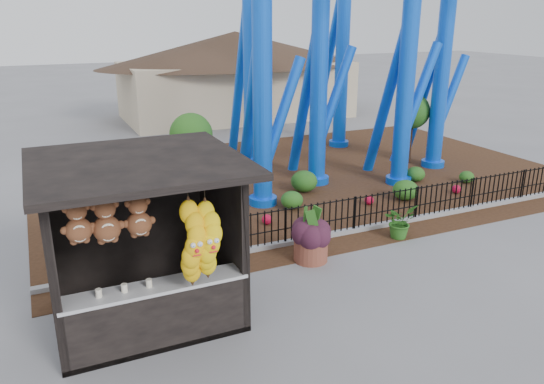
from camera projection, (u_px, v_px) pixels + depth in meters
name	position (u px, v px, depth m)	size (l,w,h in m)	color
ground	(316.00, 311.00, 10.21)	(120.00, 120.00, 0.00)	slate
mulch_bed	(305.00, 177.00, 18.69)	(18.00, 12.00, 0.02)	#331E11
curb	(392.00, 223.00, 14.36)	(18.00, 0.18, 0.12)	gray
prize_booth	(144.00, 248.00, 9.35)	(3.50, 3.40, 3.12)	black
picket_fence	(420.00, 203.00, 14.57)	(12.20, 0.06, 1.00)	black
terracotta_planter	(311.00, 249.00, 12.23)	(0.79, 0.79, 0.57)	brown
planter_foliage	(311.00, 225.00, 12.04)	(0.70, 0.70, 0.64)	#311322
potted_plant	(400.00, 221.00, 13.45)	(0.80, 0.69, 0.89)	#234D16
landscaping	(359.00, 186.00, 16.72)	(8.09, 2.82, 0.68)	#225117
pavilion	(236.00, 61.00, 28.86)	(15.00, 15.00, 4.80)	#BFAD8C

